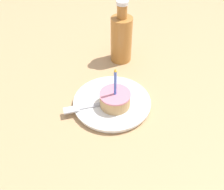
{
  "coord_description": "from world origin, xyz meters",
  "views": [
    {
      "loc": [
        -0.22,
        0.53,
        0.56
      ],
      "look_at": [
        -0.03,
        0.01,
        0.04
      ],
      "focal_mm": 42.0,
      "sensor_mm": 36.0,
      "label": 1
    }
  ],
  "objects_px": {
    "cake_slice": "(115,99)",
    "fork": "(90,106)",
    "bottle": "(121,38)",
    "plate": "(112,102)"
  },
  "relations": [
    {
      "from": "cake_slice",
      "to": "bottle",
      "type": "xyz_separation_m",
      "value": [
        0.07,
        -0.25,
        0.05
      ]
    },
    {
      "from": "bottle",
      "to": "cake_slice",
      "type": "bearing_deg",
      "value": 104.99
    },
    {
      "from": "cake_slice",
      "to": "fork",
      "type": "bearing_deg",
      "value": 27.42
    },
    {
      "from": "plate",
      "to": "fork",
      "type": "bearing_deg",
      "value": 43.27
    },
    {
      "from": "fork",
      "to": "bottle",
      "type": "distance_m",
      "value": 0.29
    },
    {
      "from": "cake_slice",
      "to": "fork",
      "type": "distance_m",
      "value": 0.08
    },
    {
      "from": "plate",
      "to": "bottle",
      "type": "bearing_deg",
      "value": -77.48
    },
    {
      "from": "plate",
      "to": "cake_slice",
      "type": "distance_m",
      "value": 0.04
    },
    {
      "from": "plate",
      "to": "cake_slice",
      "type": "bearing_deg",
      "value": 136.43
    },
    {
      "from": "cake_slice",
      "to": "bottle",
      "type": "relative_size",
      "value": 0.59
    }
  ]
}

